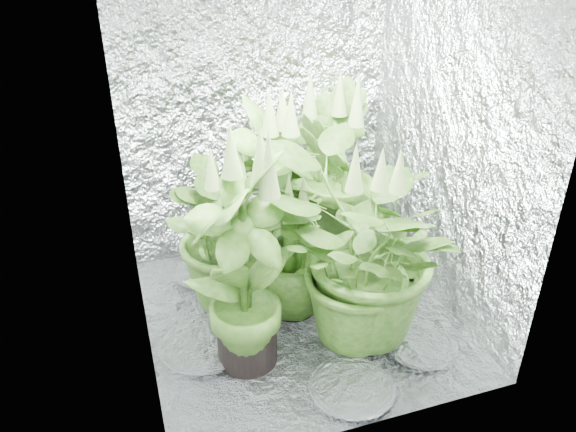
% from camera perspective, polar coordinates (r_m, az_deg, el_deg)
% --- Properties ---
extents(ground, '(1.60, 1.60, 0.00)m').
position_cam_1_polar(ground, '(3.13, 1.10, -10.01)').
color(ground, white).
rests_on(ground, ground).
extents(walls, '(1.62, 1.62, 2.00)m').
position_cam_1_polar(walls, '(2.63, 1.30, 7.32)').
color(walls, white).
rests_on(walls, ground).
extents(plant_a, '(0.99, 0.99, 0.98)m').
position_cam_1_polar(plant_a, '(3.00, -5.64, -1.28)').
color(plant_a, black).
rests_on(plant_a, ground).
extents(plant_b, '(0.81, 0.81, 1.19)m').
position_cam_1_polar(plant_b, '(3.07, -1.55, 1.41)').
color(plant_b, black).
rests_on(plant_b, ground).
extents(plant_c, '(0.77, 0.77, 1.15)m').
position_cam_1_polar(plant_c, '(3.50, 4.37, 4.54)').
color(plant_c, black).
rests_on(plant_c, ground).
extents(plant_d, '(0.62, 0.62, 0.87)m').
position_cam_1_polar(plant_d, '(2.95, 0.46, -3.29)').
color(plant_d, black).
rests_on(plant_d, ground).
extents(plant_e, '(1.01, 1.01, 1.10)m').
position_cam_1_polar(plant_e, '(2.69, 7.99, -3.70)').
color(plant_e, black).
rests_on(plant_e, ground).
extents(plant_f, '(0.80, 0.80, 1.20)m').
position_cam_1_polar(plant_f, '(2.53, -4.51, -4.93)').
color(plant_f, black).
rests_on(plant_f, ground).
extents(circulation_fan, '(0.20, 0.32, 0.38)m').
position_cam_1_polar(circulation_fan, '(3.39, 9.41, -3.71)').
color(circulation_fan, black).
rests_on(circulation_fan, ground).
extents(plant_label, '(0.06, 0.03, 0.09)m').
position_cam_1_polar(plant_label, '(2.82, 8.94, -7.67)').
color(plant_label, white).
rests_on(plant_label, plant_e).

